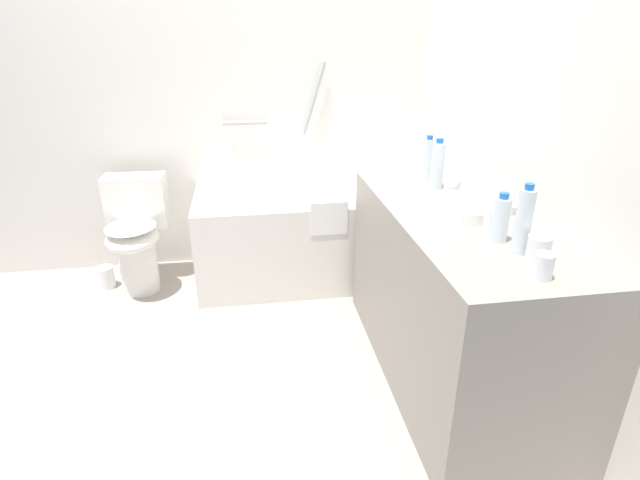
# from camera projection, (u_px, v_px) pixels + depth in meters

# --- Properties ---
(ground_plane) EXTENTS (4.09, 4.09, 0.00)m
(ground_plane) POSITION_uv_depth(u_px,v_px,m) (197.00, 357.00, 2.52)
(ground_plane) COLOR #9E9389
(wall_back_tiled) EXTENTS (3.49, 0.10, 2.42)m
(wall_back_tiled) POSITION_uv_depth(u_px,v_px,m) (192.00, 87.00, 3.14)
(wall_back_tiled) COLOR silver
(wall_back_tiled) RESTS_ON ground_plane
(wall_right_mirror) EXTENTS (0.10, 2.75, 2.42)m
(wall_right_mirror) POSITION_uv_depth(u_px,v_px,m) (524.00, 110.00, 2.26)
(wall_right_mirror) COLOR silver
(wall_right_mirror) RESTS_ON ground_plane
(bathtub) EXTENTS (1.55, 0.70, 1.36)m
(bathtub) POSITION_uv_depth(u_px,v_px,m) (317.00, 231.00, 3.25)
(bathtub) COLOR silver
(bathtub) RESTS_ON ground_plane
(toilet) EXTENTS (0.38, 0.51, 0.72)m
(toilet) POSITION_uv_depth(u_px,v_px,m) (136.00, 232.00, 3.07)
(toilet) COLOR white
(toilet) RESTS_ON ground_plane
(vanity_counter) EXTENTS (0.63, 1.43, 0.83)m
(vanity_counter) POSITION_uv_depth(u_px,v_px,m) (456.00, 297.00, 2.26)
(vanity_counter) COLOR gray
(vanity_counter) RESTS_ON ground_plane
(sink_basin) EXTENTS (0.33, 0.33, 0.05)m
(sink_basin) POSITION_uv_depth(u_px,v_px,m) (461.00, 207.00, 2.10)
(sink_basin) COLOR white
(sink_basin) RESTS_ON vanity_counter
(sink_faucet) EXTENTS (0.12, 0.15, 0.07)m
(sink_faucet) POSITION_uv_depth(u_px,v_px,m) (503.00, 203.00, 2.12)
(sink_faucet) COLOR #BBBBC0
(sink_faucet) RESTS_ON vanity_counter
(water_bottle_0) EXTENTS (0.06, 0.06, 0.25)m
(water_bottle_0) POSITION_uv_depth(u_px,v_px,m) (523.00, 221.00, 1.68)
(water_bottle_0) COLOR silver
(water_bottle_0) RESTS_ON vanity_counter
(water_bottle_1) EXTENTS (0.06, 0.06, 0.25)m
(water_bottle_1) POSITION_uv_depth(u_px,v_px,m) (438.00, 165.00, 2.38)
(water_bottle_1) COLOR silver
(water_bottle_1) RESTS_ON vanity_counter
(water_bottle_2) EXTENTS (0.06, 0.06, 0.19)m
(water_bottle_2) POSITION_uv_depth(u_px,v_px,m) (501.00, 219.00, 1.79)
(water_bottle_2) COLOR silver
(water_bottle_2) RESTS_ON vanity_counter
(water_bottle_3) EXTENTS (0.06, 0.06, 0.23)m
(water_bottle_3) POSITION_uv_depth(u_px,v_px,m) (428.00, 159.00, 2.53)
(water_bottle_3) COLOR silver
(water_bottle_3) RESTS_ON vanity_counter
(drinking_glass_0) EXTENTS (0.08, 0.08, 0.09)m
(drinking_glass_0) POSITION_uv_depth(u_px,v_px,m) (539.00, 249.00, 1.64)
(drinking_glass_0) COLOR white
(drinking_glass_0) RESTS_ON vanity_counter
(drinking_glass_1) EXTENTS (0.06, 0.06, 0.08)m
(drinking_glass_1) POSITION_uv_depth(u_px,v_px,m) (543.00, 266.00, 1.54)
(drinking_glass_1) COLOR white
(drinking_glass_1) RESTS_ON vanity_counter
(drinking_glass_2) EXTENTS (0.08, 0.08, 0.08)m
(drinking_glass_2) POSITION_uv_depth(u_px,v_px,m) (452.00, 188.00, 2.29)
(drinking_glass_2) COLOR white
(drinking_glass_2) RESTS_ON vanity_counter
(drinking_glass_3) EXTENTS (0.07, 0.07, 0.10)m
(drinking_glass_3) POSITION_uv_depth(u_px,v_px,m) (493.00, 220.00, 1.88)
(drinking_glass_3) COLOR white
(drinking_glass_3) RESTS_ON vanity_counter
(toilet_paper_roll) EXTENTS (0.11, 0.11, 0.14)m
(toilet_paper_roll) POSITION_uv_depth(u_px,v_px,m) (106.00, 277.00, 3.17)
(toilet_paper_roll) COLOR white
(toilet_paper_roll) RESTS_ON ground_plane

